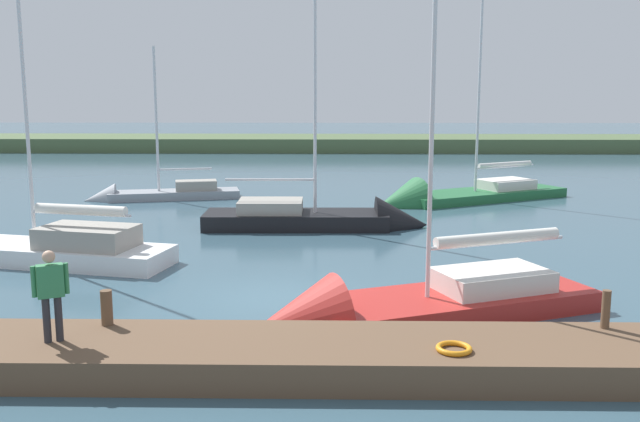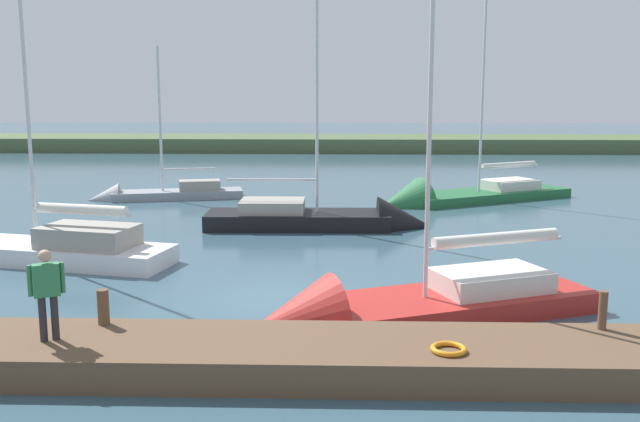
# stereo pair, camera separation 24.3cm
# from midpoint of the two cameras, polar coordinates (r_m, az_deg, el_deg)

# --- Properties ---
(ground_plane) EXTENTS (200.00, 200.00, 0.00)m
(ground_plane) POSITION_cam_midpoint_polar(r_m,az_deg,el_deg) (18.12, -4.30, -7.18)
(ground_plane) COLOR #385666
(far_shoreline) EXTENTS (180.00, 8.00, 2.40)m
(far_shoreline) POSITION_cam_midpoint_polar(r_m,az_deg,el_deg) (63.65, -0.42, 5.01)
(far_shoreline) COLOR #4C603D
(far_shoreline) RESTS_ON ground_plane
(dock_pier) EXTENTS (19.88, 2.39, 0.62)m
(dock_pier) POSITION_cam_midpoint_polar(r_m,az_deg,el_deg) (13.63, -6.18, -11.64)
(dock_pier) COLOR brown
(dock_pier) RESTS_ON ground_plane
(mooring_post_near) EXTENTS (0.17, 0.17, 0.77)m
(mooring_post_near) POSITION_cam_midpoint_polar(r_m,az_deg,el_deg) (15.04, 21.78, -7.43)
(mooring_post_near) COLOR brown
(mooring_post_near) RESTS_ON dock_pier
(mooring_post_far) EXTENTS (0.23, 0.23, 0.72)m
(mooring_post_far) POSITION_cam_midpoint_polar(r_m,az_deg,el_deg) (14.84, -17.40, -7.51)
(mooring_post_far) COLOR brown
(mooring_post_far) RESTS_ON dock_pier
(life_ring_buoy) EXTENTS (0.66, 0.66, 0.10)m
(life_ring_buoy) POSITION_cam_midpoint_polar(r_m,az_deg,el_deg) (13.12, 10.30, -10.94)
(life_ring_buoy) COLOR orange
(life_ring_buoy) RESTS_ON dock_pier
(sailboat_behind_pier) EXTENTS (8.69, 2.36, 10.67)m
(sailboat_behind_pier) POSITION_cam_midpoint_polar(r_m,az_deg,el_deg) (27.29, 0.71, -0.96)
(sailboat_behind_pier) COLOR black
(sailboat_behind_pier) RESTS_ON ground_plane
(sailboat_inner_slip) EXTENTS (8.55, 3.86, 10.09)m
(sailboat_inner_slip) POSITION_cam_midpoint_polar(r_m,az_deg,el_deg) (23.80, -22.84, -3.23)
(sailboat_inner_slip) COLOR white
(sailboat_inner_slip) RESTS_ON ground_plane
(sailboat_outer_mooring) EXTENTS (8.81, 5.34, 8.49)m
(sailboat_outer_mooring) POSITION_cam_midpoint_polar(r_m,az_deg,el_deg) (16.41, 5.42, -8.33)
(sailboat_outer_mooring) COLOR #B22823
(sailboat_outer_mooring) RESTS_ON ground_plane
(sailboat_far_right) EXTENTS (7.61, 3.25, 8.17)m
(sailboat_far_right) POSITION_cam_midpoint_polar(r_m,az_deg,el_deg) (35.43, -13.54, 1.10)
(sailboat_far_right) COLOR gray
(sailboat_far_right) RESTS_ON ground_plane
(sailboat_far_left) EXTENTS (10.47, 7.28, 12.25)m
(sailboat_far_left) POSITION_cam_midpoint_polar(r_m,az_deg,el_deg) (34.06, 10.25, 0.86)
(sailboat_far_left) COLOR #236638
(sailboat_far_left) RESTS_ON ground_plane
(person_on_dock) EXTENTS (0.60, 0.41, 1.75)m
(person_on_dock) POSITION_cam_midpoint_polar(r_m,az_deg,el_deg) (14.04, -21.51, -5.93)
(person_on_dock) COLOR #28282D
(person_on_dock) RESTS_ON dock_pier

